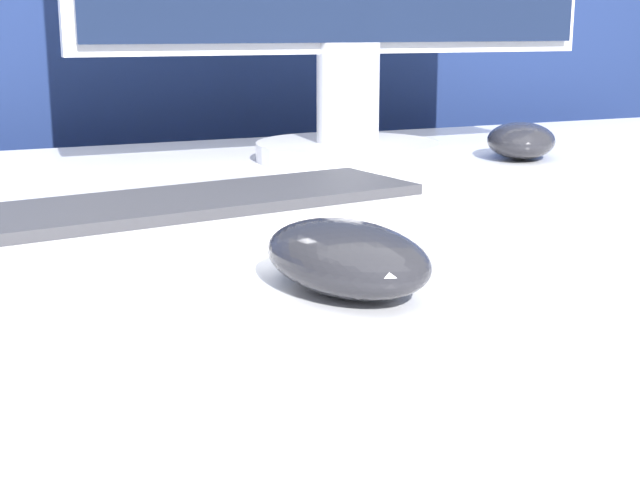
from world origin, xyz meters
TOP-DOWN VIEW (x-y plane):
  - partition_panel at (0.00, 0.61)m, footprint 5.00×0.03m
  - computer_mouse_near at (-0.04, -0.22)m, footprint 0.09×0.13m
  - keyboard at (-0.07, -0.03)m, footprint 0.39×0.17m
  - computer_mouse_far at (0.37, 0.17)m, footprint 0.13×0.14m

SIDE VIEW (x-z plane):
  - partition_panel at x=0.00m, z-range 0.00..1.12m
  - keyboard at x=-0.07m, z-range 0.70..0.73m
  - computer_mouse_near at x=-0.04m, z-range 0.70..0.74m
  - computer_mouse_far at x=0.37m, z-range 0.70..0.74m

